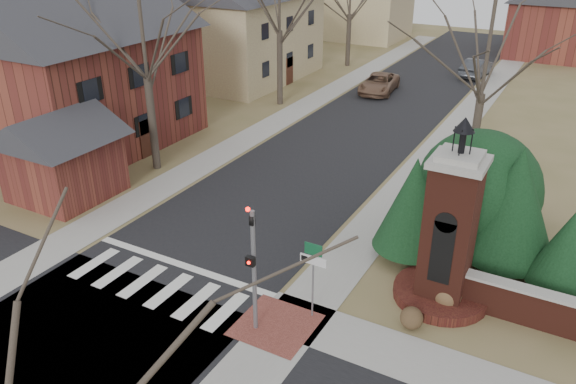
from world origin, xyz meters
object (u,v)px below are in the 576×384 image
Objects in this scene: pickup_truck at (379,83)px; distant_car at (477,68)px; traffic_signal_pole at (253,259)px; brick_gate_monument at (448,243)px; sign_post at (313,266)px.

distant_car reaches higher than pickup_truck.
traffic_signal_pole is at bearing -83.27° from pickup_truck.
traffic_signal_pole is 0.69× the size of brick_gate_monument.
brick_gate_monument reaches higher than pickup_truck.
brick_gate_monument is 1.32× the size of pickup_truck.
sign_post is 0.56× the size of pickup_truck.
sign_post is 0.42× the size of brick_gate_monument.
sign_post is 4.55m from brick_gate_monument.
traffic_signal_pole reaches higher than distant_car.
distant_car is at bearing 93.64° from sign_post.
traffic_signal_pole is 28.32m from pickup_truck.
distant_car is at bearing 100.08° from brick_gate_monument.
brick_gate_monument is (3.41, 3.01, 0.22)m from sign_post.
brick_gate_monument is 1.45× the size of distant_car.
sign_post is at bearing 47.57° from traffic_signal_pole.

